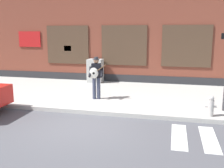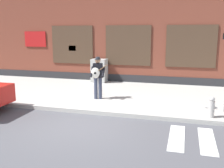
# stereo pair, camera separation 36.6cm
# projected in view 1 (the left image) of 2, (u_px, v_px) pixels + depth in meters

# --- Properties ---
(ground_plane) EXTENTS (160.00, 160.00, 0.00)m
(ground_plane) POSITION_uv_depth(u_px,v_px,m) (82.00, 126.00, 8.17)
(ground_plane) COLOR #4C4C51
(sidewalk) EXTENTS (28.00, 5.74, 0.15)m
(sidewalk) POSITION_uv_depth(u_px,v_px,m) (112.00, 95.00, 11.98)
(sidewalk) COLOR #ADAAA3
(sidewalk) RESTS_ON ground
(building_backdrop) EXTENTS (28.00, 4.06, 7.65)m
(building_backdrop) POSITION_uv_depth(u_px,v_px,m) (130.00, 16.00, 15.89)
(building_backdrop) COLOR brown
(building_backdrop) RESTS_ON ground
(busker) EXTENTS (0.76, 0.61, 1.75)m
(busker) POSITION_uv_depth(u_px,v_px,m) (96.00, 75.00, 10.70)
(busker) COLOR #33384C
(busker) RESTS_ON sidewalk
(utility_box) EXTENTS (0.81, 0.68, 1.28)m
(utility_box) POSITION_uv_depth(u_px,v_px,m) (95.00, 71.00, 14.49)
(utility_box) COLOR #ADADA8
(utility_box) RESTS_ON sidewalk
(fire_hydrant) EXTENTS (0.38, 0.20, 0.70)m
(fire_hydrant) POSITION_uv_depth(u_px,v_px,m) (211.00, 106.00, 8.60)
(fire_hydrant) COLOR #B2ADA8
(fire_hydrant) RESTS_ON sidewalk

